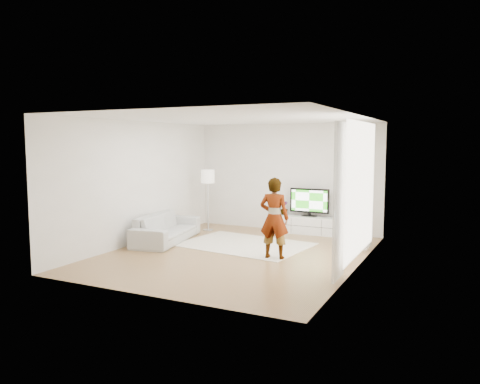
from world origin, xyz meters
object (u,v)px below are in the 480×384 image
at_px(rug, 244,244).
at_px(sofa, 166,228).
at_px(media_console, 309,225).
at_px(floor_lamp, 208,179).
at_px(television, 309,201).
at_px(player, 274,218).

bearing_deg(rug, sofa, -165.39).
distance_m(media_console, floor_lamp, 2.87).
distance_m(television, floor_lamp, 2.70).
bearing_deg(television, floor_lamp, -163.29).
relative_size(media_console, floor_lamp, 0.98).
height_order(player, sofa, player).
xyz_separation_m(media_console, floor_lamp, (-2.53, -0.73, 1.14)).
distance_m(media_console, player, 2.86).
height_order(media_console, sofa, sofa).
height_order(rug, floor_lamp, floor_lamp).
bearing_deg(floor_lamp, sofa, -96.36).
bearing_deg(rug, floor_lamp, 144.03).
xyz_separation_m(rug, player, (1.09, -0.89, 0.82)).
bearing_deg(media_console, floor_lamp, -163.86).
bearing_deg(sofa, player, -109.02).
bearing_deg(rug, television, 64.57).
distance_m(media_console, rug, 2.12).
distance_m(media_console, sofa, 3.61).
xyz_separation_m(player, floor_lamp, (-2.70, 2.06, 0.54)).
bearing_deg(player, media_console, -92.26).
bearing_deg(sofa, floor_lamp, -17.01).
relative_size(player, floor_lamp, 1.01).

